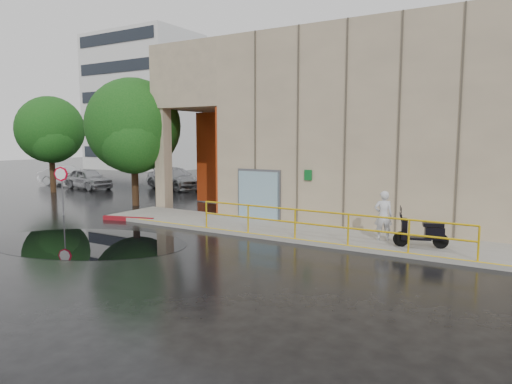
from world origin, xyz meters
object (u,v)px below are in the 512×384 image
red_curb (128,219)px  car_b (67,176)px  car_c (175,178)px  scooter (422,224)px  stop_sign (61,179)px  car_a (88,179)px  person (383,216)px  tree_far (51,132)px  tree_near (133,129)px

red_curb → car_b: car_b is taller
car_c → scooter: bearing=-102.2°
stop_sign → car_a: (-8.07, 7.96, -0.96)m
person → tree_far: tree_far is taller
car_a → car_c: 6.12m
person → red_curb: bearing=-17.9°
scooter → car_c: car_c is taller
scooter → red_curb: (-12.01, -0.89, -0.80)m
car_a → person: bearing=-96.1°
scooter → tree_far: (-23.90, 3.92, 3.04)m
red_curb → person: bearing=7.0°
scooter → tree_near: size_ratio=0.26×
tree_near → car_a: bearing=155.0°
tree_near → tree_far: 9.11m
car_c → tree_far: bearing=150.8°
tree_near → tree_far: bearing=170.4°
red_curb → car_c: 12.26m
person → car_c: person is taller
stop_sign → car_c: stop_sign is taller
person → red_curb: (-10.67, -1.32, -0.90)m
red_curb → tree_far: size_ratio=0.38×
tree_near → person: bearing=-8.3°
stop_sign → tree_near: tree_near is taller
person → red_curb: person is taller
person → tree_far: size_ratio=0.27×
car_a → tree_near: (8.80, -4.11, 3.29)m
car_a → car_b: 3.61m
person → car_a: size_ratio=0.40×
car_c → tree_far: tree_far is taller
car_c → stop_sign: bearing=-150.8°
person → tree_near: bearing=-33.2°
person → scooter: size_ratio=0.98×
stop_sign → tree_far: tree_far is taller
person → car_a: 23.21m
red_curb → tree_far: 13.40m
car_c → car_b: bearing=118.7°
scooter → tree_far: size_ratio=0.27×
person → car_b: 26.82m
car_b → car_c: 9.06m
red_curb → car_a: car_a is taller
scooter → tree_far: bearing=152.8°
scooter → stop_sign: bearing=167.4°
car_a → tree_near: bearing=-106.0°
person → scooter: 1.40m
car_b → car_c: (8.81, 2.11, 0.05)m
stop_sign → tree_near: size_ratio=0.34×
scooter → car_a: size_ratio=0.40×
car_b → tree_far: tree_far is taller
scooter → tree_near: bearing=153.0°
scooter → car_c: size_ratio=0.33×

